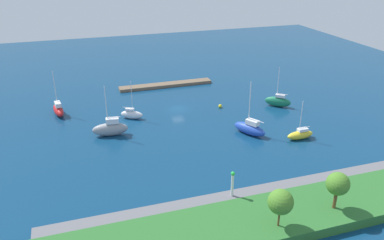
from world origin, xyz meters
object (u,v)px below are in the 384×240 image
harbor_beacon (232,182)px  sailboat_gray_off_beacon (110,128)px  pier_dock (166,85)px  sailboat_blue_by_breakwater (250,128)px  sailboat_red_far_north (58,109)px  sailboat_green_far_south (278,101)px  park_tree_east (281,202)px  sailboat_yellow_lone_south (300,134)px  sailboat_white_east_end (132,114)px  mooring_buoy_yellow (220,106)px  park_tree_west (338,184)px

harbor_beacon → sailboat_gray_off_beacon: size_ratio=0.39×
pier_dock → sailboat_blue_by_breakwater: (-7.99, 31.31, 0.83)m
sailboat_red_far_north → sailboat_green_far_south: bearing=-111.5°
sailboat_gray_off_beacon → sailboat_blue_by_breakwater: bearing=169.8°
park_tree_east → sailboat_yellow_lone_south: 27.75m
sailboat_green_far_south → pier_dock: bearing=-4.9°
pier_dock → sailboat_green_far_south: bearing=133.9°
sailboat_red_far_north → sailboat_blue_by_breakwater: bearing=-130.7°
pier_dock → sailboat_gray_off_beacon: (16.66, 23.84, 1.01)m
park_tree_east → sailboat_red_far_north: size_ratio=0.53×
sailboat_red_far_north → sailboat_yellow_lone_south: bearing=-130.4°
sailboat_white_east_end → sailboat_gray_off_beacon: bearing=-98.9°
pier_dock → harbor_beacon: (3.74, 50.05, 3.03)m
sailboat_green_far_south → sailboat_gray_off_beacon: bearing=46.2°
harbor_beacon → pier_dock: bearing=-94.3°
sailboat_green_far_south → harbor_beacon: bearing=92.4°
sailboat_blue_by_breakwater → mooring_buoy_yellow: (0.36, -13.81, -0.82)m
pier_dock → sailboat_red_far_north: size_ratio=2.52×
pier_dock → sailboat_white_east_end: (11.62, 17.37, 0.58)m
harbor_beacon → park_tree_east: 8.12m
park_tree_west → mooring_buoy_yellow: bearing=-90.2°
harbor_beacon → sailboat_yellow_lone_south: size_ratio=0.50×
park_tree_west → harbor_beacon: bearing=-30.4°
sailboat_blue_by_breakwater → sailboat_yellow_lone_south: 9.11m
mooring_buoy_yellow → park_tree_west: bearing=89.8°
sailboat_yellow_lone_south → mooring_buoy_yellow: 20.14m
sailboat_yellow_lone_south → pier_dock: bearing=-67.9°
sailboat_yellow_lone_south → sailboat_gray_off_beacon: bearing=-22.0°
sailboat_green_far_south → sailboat_white_east_end: bearing=35.3°
park_tree_east → sailboat_green_far_south: size_ratio=0.56×
sailboat_white_east_end → pier_dock: bearing=85.2°
sailboat_yellow_lone_south → sailboat_green_far_south: bearing=-106.4°
sailboat_white_east_end → sailboat_green_far_south: size_ratio=0.91×
park_tree_east → sailboat_yellow_lone_south: (-16.85, -21.70, -3.93)m
sailboat_gray_off_beacon → sailboat_blue_by_breakwater: (-24.65, 7.46, -0.18)m
mooring_buoy_yellow → pier_dock: bearing=-66.4°
sailboat_green_far_south → park_tree_east: bearing=101.7°
mooring_buoy_yellow → sailboat_red_far_north: bearing=-11.6°
sailboat_gray_off_beacon → park_tree_west: bearing=133.0°
pier_dock → sailboat_green_far_south: size_ratio=2.64×
sailboat_blue_by_breakwater → sailboat_green_far_south: bearing=-77.9°
harbor_beacon → sailboat_gray_off_beacon: 29.29m
pier_dock → sailboat_gray_off_beacon: sailboat_gray_off_beacon is taller
park_tree_east → park_tree_west: park_tree_west is taller
park_tree_east → sailboat_red_far_north: (24.72, -46.92, -3.61)m
sailboat_blue_by_breakwater → mooring_buoy_yellow: 13.84m
sailboat_white_east_end → sailboat_red_far_north: sailboat_red_far_north is taller
sailboat_white_east_end → mooring_buoy_yellow: size_ratio=10.48×
harbor_beacon → sailboat_red_far_north: (21.97, -39.40, -2.24)m
sailboat_blue_by_breakwater → sailboat_red_far_north: size_ratio=1.10×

